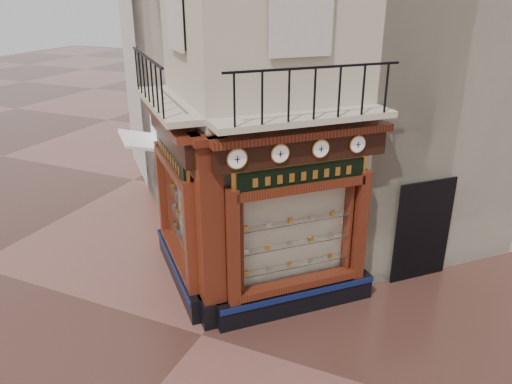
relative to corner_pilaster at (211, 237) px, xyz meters
The scene contains 15 objects.
ground 2.01m from the corner_pilaster, 90.00° to the right, with size 80.00×80.00×0.00m, color #43261F.
main_building 6.96m from the corner_pilaster, 90.00° to the left, with size 8.00×8.00×12.00m, color #B8A78F.
neighbour_left 9.21m from the corner_pilaster, 106.93° to the left, with size 8.00×8.00×11.00m, color beige.
neighbour_right 9.21m from the corner_pilaster, 73.07° to the left, with size 8.00×8.00×11.00m, color beige.
shopfront_left 1.77m from the corner_pilaster, 142.77° to the left, with size 2.86×2.86×3.98m.
shopfront_right 1.77m from the corner_pilaster, 37.23° to the left, with size 2.86×2.86×3.98m.
corner_pilaster is the anchor object (origin of this frame).
balcony 2.47m from the corner_pilaster, 90.00° to the left, with size 5.94×2.97×1.03m.
clock_a 1.78m from the corner_pilaster, ahead, with size 0.31×0.31×0.39m.
clock_b 2.12m from the corner_pilaster, 25.91° to the left, with size 0.30×0.30×0.37m.
clock_c 2.68m from the corner_pilaster, 33.26° to the left, with size 0.29×0.29×0.36m.
clock_d 3.33m from the corner_pilaster, 36.46° to the left, with size 0.28×0.28×0.35m.
awning 5.25m from the corner_pilaster, 140.88° to the left, with size 1.72×1.03×0.08m, color white, non-canonical shape.
signboard_left 2.12m from the corner_pilaster, 145.25° to the left, with size 2.09×2.09×0.56m.
signboard_right 2.12m from the corner_pilaster, 34.75° to the left, with size 2.04×2.04×0.55m.
Camera 1 is at (4.27, -6.93, 6.41)m, focal length 35.00 mm.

